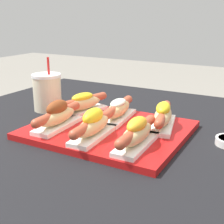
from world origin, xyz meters
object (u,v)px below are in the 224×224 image
at_px(hot_dog_0, 58,116).
at_px(serving_tray, 109,130).
at_px(hot_dog_3, 83,103).
at_px(hot_dog_4, 118,109).
at_px(hot_dog_1, 93,125).
at_px(hot_dog_5, 163,116).
at_px(hot_dog_2, 137,133).
at_px(drink_cup, 47,92).

bearing_deg(hot_dog_0, serving_tray, 30.42).
relative_size(hot_dog_3, hot_dog_4, 0.98).
bearing_deg(hot_dog_1, hot_dog_5, 51.31).
relative_size(serving_tray, hot_dog_2, 2.01).
height_order(hot_dog_2, hot_dog_5, same).
bearing_deg(hot_dog_3, drink_cup, 174.29).
relative_size(serving_tray, hot_dog_5, 2.06).
bearing_deg(hot_dog_4, drink_cup, 176.48).
xyz_separation_m(hot_dog_0, hot_dog_4, (0.12, 0.15, -0.00)).
distance_m(hot_dog_3, hot_dog_4, 0.13).
bearing_deg(hot_dog_3, hot_dog_1, -48.45).
bearing_deg(hot_dog_2, hot_dog_0, 177.25).
height_order(serving_tray, hot_dog_5, hot_dog_5).
xyz_separation_m(serving_tray, hot_dog_1, (0.00, -0.09, 0.04)).
bearing_deg(hot_dog_3, hot_dog_5, 0.20).
distance_m(serving_tray, hot_dog_0, 0.15).
relative_size(hot_dog_2, hot_dog_3, 1.03).
height_order(serving_tray, hot_dog_4, hot_dog_4).
distance_m(hot_dog_2, hot_dog_3, 0.32).
xyz_separation_m(hot_dog_0, hot_dog_5, (0.26, 0.15, -0.00)).
bearing_deg(hot_dog_2, serving_tray, 146.20).
bearing_deg(serving_tray, hot_dog_3, 152.09).
height_order(hot_dog_0, hot_dog_5, hot_dog_0).
height_order(hot_dog_0, hot_dog_1, hot_dog_0).
xyz_separation_m(serving_tray, hot_dog_4, (-0.01, 0.07, 0.04)).
xyz_separation_m(hot_dog_3, drink_cup, (-0.16, 0.02, 0.01)).
bearing_deg(hot_dog_1, drink_cup, 149.63).
relative_size(hot_dog_4, hot_dog_5, 1.02).
bearing_deg(serving_tray, hot_dog_4, 96.19).
bearing_deg(hot_dog_2, drink_cup, 157.70).
xyz_separation_m(hot_dog_2, hot_dog_5, (0.01, 0.16, -0.00)).
distance_m(hot_dog_2, hot_dog_4, 0.21).
height_order(hot_dog_2, hot_dog_4, hot_dog_2).
relative_size(hot_dog_3, drink_cup, 1.11).
bearing_deg(hot_dog_3, hot_dog_2, -30.81).
height_order(hot_dog_3, hot_dog_5, hot_dog_5).
relative_size(hot_dog_1, hot_dog_3, 1.03).
distance_m(serving_tray, hot_dog_1, 0.10).
distance_m(hot_dog_2, drink_cup, 0.47).
bearing_deg(hot_dog_4, hot_dog_1, -85.67).
height_order(hot_dog_3, hot_dog_4, hot_dog_3).
relative_size(serving_tray, hot_dog_3, 2.07).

